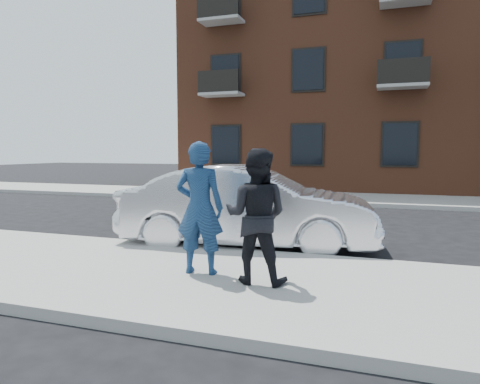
% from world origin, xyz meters
% --- Properties ---
extents(ground, '(100.00, 100.00, 0.00)m').
position_xyz_m(ground, '(0.00, 0.00, 0.00)').
color(ground, black).
rests_on(ground, ground).
extents(near_sidewalk, '(50.00, 3.50, 0.15)m').
position_xyz_m(near_sidewalk, '(0.00, -0.25, 0.07)').
color(near_sidewalk, gray).
rests_on(near_sidewalk, ground).
extents(near_curb, '(50.00, 0.10, 0.15)m').
position_xyz_m(near_curb, '(0.00, 1.55, 0.07)').
color(near_curb, '#999691').
rests_on(near_curb, ground).
extents(far_sidewalk, '(50.00, 3.50, 0.15)m').
position_xyz_m(far_sidewalk, '(0.00, 11.25, 0.07)').
color(far_sidewalk, gray).
rests_on(far_sidewalk, ground).
extents(far_curb, '(50.00, 0.10, 0.15)m').
position_xyz_m(far_curb, '(0.00, 9.45, 0.07)').
color(far_curb, '#999691').
rests_on(far_curb, ground).
extents(apartment_building, '(24.30, 10.30, 12.30)m').
position_xyz_m(apartment_building, '(2.00, 18.00, 6.16)').
color(apartment_building, brown).
rests_on(apartment_building, ground).
extents(silver_sedan, '(5.20, 2.40, 1.65)m').
position_xyz_m(silver_sedan, '(-3.01, 2.30, 0.83)').
color(silver_sedan, silver).
rests_on(silver_sedan, ground).
extents(man_hoodie, '(0.76, 0.56, 1.94)m').
position_xyz_m(man_hoodie, '(-3.00, -0.10, 1.12)').
color(man_hoodie, navy).
rests_on(man_hoodie, near_sidewalk).
extents(man_peacoat, '(0.91, 0.73, 1.83)m').
position_xyz_m(man_peacoat, '(-2.10, -0.25, 1.07)').
color(man_peacoat, black).
rests_on(man_peacoat, near_sidewalk).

